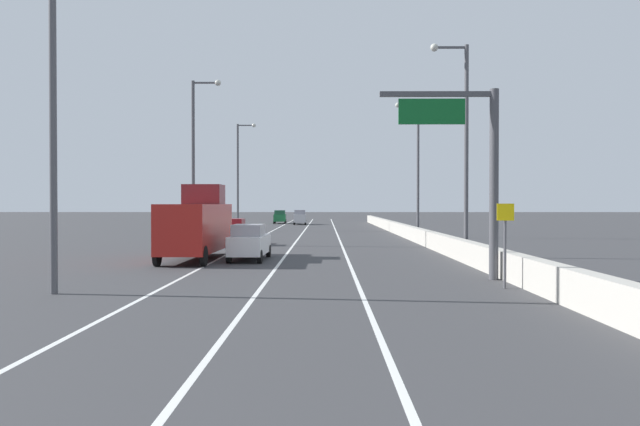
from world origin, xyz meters
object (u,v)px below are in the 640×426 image
overhead_sign_gantry (475,160)px  lamp_post_left_mid (196,152)px  car_silver_2 (300,217)px  lamp_post_left_far (240,170)px  lamp_post_left_near (60,91)px  car_white_3 (249,242)px  speed_advisory_sign (505,239)px  box_truck (197,225)px  car_green_1 (280,217)px  lamp_post_right_second (462,137)px  car_red_0 (233,232)px  lamp_post_right_third (415,161)px

overhead_sign_gantry → lamp_post_left_mid: 25.54m
car_silver_2 → overhead_sign_gantry: bearing=-81.8°
lamp_post_left_far → car_silver_2: 22.10m
lamp_post_left_near → car_white_3: (4.77, 12.47, -5.78)m
speed_advisory_sign → lamp_post_left_near: size_ratio=0.25×
lamp_post_left_mid → car_silver_2: size_ratio=2.76×
lamp_post_left_near → car_silver_2: lamp_post_left_near is taller
box_truck → car_green_1: bearing=89.9°
overhead_sign_gantry → lamp_post_right_second: bearing=80.4°
car_silver_2 → car_red_0: bearing=-94.0°
speed_advisory_sign → lamp_post_left_far: (-15.79, 47.48, 4.97)m
lamp_post_right_third → car_red_0: bearing=-146.1°
car_red_0 → box_truck: (-0.16, -12.06, 0.90)m
overhead_sign_gantry → lamp_post_left_near: (-14.67, -4.01, 2.00)m
car_silver_2 → box_truck: (-3.27, -56.62, 0.81)m
lamp_post_right_third → lamp_post_left_far: bearing=141.0°
speed_advisory_sign → lamp_post_right_second: bearing=84.2°
car_red_0 → box_truck: bearing=-90.8°
lamp_post_left_mid → car_green_1: bearing=87.1°
lamp_post_left_mid → car_red_0: lamp_post_left_mid is taller
lamp_post_right_third → car_silver_2: lamp_post_right_third is taller
lamp_post_right_second → car_silver_2: 56.49m
lamp_post_right_second → lamp_post_left_mid: 19.71m
car_red_0 → car_white_3: (2.68, -12.41, 0.00)m
overhead_sign_gantry → car_red_0: bearing=121.1°
overhead_sign_gantry → lamp_post_left_near: lamp_post_left_near is taller
speed_advisory_sign → car_red_0: speed_advisory_sign is taller
lamp_post_right_second → car_red_0: (-14.35, 10.50, -5.78)m
lamp_post_left_near → car_silver_2: 69.87m
lamp_post_left_far → overhead_sign_gantry: bearing=-71.1°
lamp_post_right_second → lamp_post_right_third: bearing=89.0°
lamp_post_right_third → lamp_post_left_mid: same height
overhead_sign_gantry → car_white_3: (-9.90, 8.46, -3.77)m
car_white_3 → box_truck: box_truck is taller
overhead_sign_gantry → lamp_post_left_mid: size_ratio=0.63×
lamp_post_right_second → box_truck: 15.39m
lamp_post_left_near → car_red_0: lamp_post_left_near is taller
car_white_3 → lamp_post_left_near: bearing=-110.9°
car_green_1 → box_truck: size_ratio=0.54×
lamp_post_left_mid → car_silver_2: bearing=82.8°
lamp_post_left_near → car_green_1: (1.99, 74.15, -5.73)m
lamp_post_left_near → lamp_post_left_far: bearing=90.8°
speed_advisory_sign → lamp_post_right_third: 33.73m
overhead_sign_gantry → lamp_post_right_third: 30.88m
overhead_sign_gantry → lamp_post_right_third: lamp_post_right_third is taller
lamp_post_right_third → car_red_0: lamp_post_right_third is taller
lamp_post_left_near → speed_advisory_sign: bearing=5.4°
lamp_post_right_second → overhead_sign_gantry: bearing=-99.6°
speed_advisory_sign → lamp_post_left_near: lamp_post_left_near is taller
lamp_post_right_second → lamp_post_left_mid: same height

